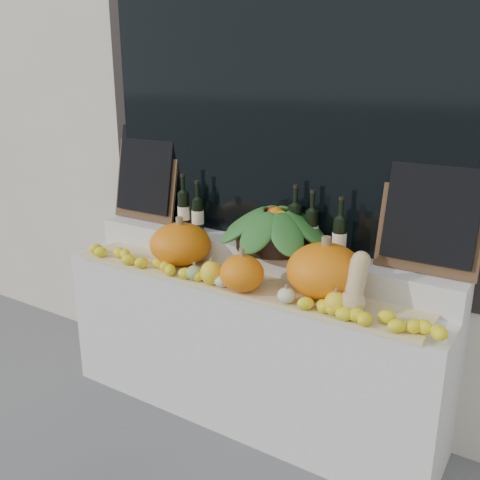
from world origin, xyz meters
name	(u,v)px	position (x,y,z in m)	size (l,w,h in m)	color
storefront_facade	(312,27)	(0.00, 2.25, 2.25)	(7.00, 0.94, 4.50)	beige
display_sill	(247,346)	(0.00, 1.52, 0.44)	(2.30, 0.55, 0.88)	silver
rear_tier	(261,256)	(0.00, 1.68, 0.96)	(2.30, 0.25, 0.16)	silver
straw_bedding	(235,282)	(0.00, 1.40, 0.89)	(2.10, 0.32, 0.03)	tan
pumpkin_left	(180,244)	(-0.41, 1.44, 1.03)	(0.36, 0.36, 0.24)	orange
pumpkin_right	(325,271)	(0.50, 1.45, 1.04)	(0.38, 0.38, 0.28)	orange
pumpkin_center	(242,273)	(0.11, 1.29, 1.00)	(0.23, 0.23, 0.19)	orange
butternut_squash	(355,287)	(0.69, 1.37, 1.03)	(0.13, 0.20, 0.28)	tan
decorative_gourds	(247,283)	(0.15, 1.29, 0.96)	(0.91, 0.13, 0.15)	#356A20
lemon_heap	(224,281)	(0.00, 1.29, 0.94)	(2.20, 0.16, 0.06)	yellow
produce_bowl	(276,227)	(0.11, 1.66, 1.16)	(0.69, 0.69, 0.25)	black
wine_bottle_far_left	(184,210)	(-0.55, 1.66, 1.17)	(0.08, 0.08, 0.35)	black
wine_bottle_near_left	(198,215)	(-0.45, 1.67, 1.15)	(0.08, 0.08, 0.32)	black
wine_bottle_tall	(295,226)	(0.21, 1.69, 1.17)	(0.08, 0.08, 0.36)	black
wine_bottle_near_right	(311,230)	(0.30, 1.70, 1.16)	(0.08, 0.08, 0.35)	black
wine_bottle_far_right	(339,238)	(0.48, 1.67, 1.16)	(0.08, 0.08, 0.34)	black
chalkboard_left	(146,172)	(-0.92, 1.74, 1.36)	(0.50, 0.15, 0.61)	#4C331E
chalkboard_right	(432,209)	(0.92, 1.74, 1.36)	(0.50, 0.15, 0.61)	#4C331E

